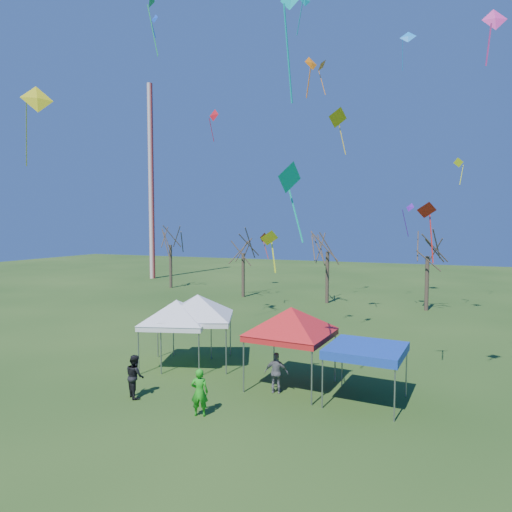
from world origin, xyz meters
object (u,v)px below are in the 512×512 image
Objects in this scene: tent_white_west at (198,299)px; person_dark at (135,376)px; tree_1 at (243,238)px; tent_blue at (366,351)px; tree_3 at (428,237)px; person_green at (200,392)px; tree_2 at (328,233)px; tent_white_mid at (176,304)px; person_grey at (276,373)px; radio_mast at (151,182)px; tree_0 at (170,230)px; tent_red at (291,313)px.

tent_white_west is 5.43m from person_dark.
tree_1 is 27.25m from tent_blue.
tree_3 reaches higher than person_green.
tree_2 is 23.39m from tent_blue.
tent_white_mid reaches higher than person_grey.
tree_2 is 4.77× the size of person_grey.
radio_mast is 8.08× the size of tent_blue.
radio_mast reaches higher than tree_0.
tree_3 reaches higher than tent_white_mid.
tree_0 is at bearing -24.64° from person_dark.
tree_0 reaches higher than tent_red.
tree_0 is 1.95× the size of tent_white_west.
tree_2 is 21.94m from tent_red.
tree_0 is at bearing -59.95° from person_grey.
radio_mast reaches higher than person_dark.
tent_white_west reaches higher than person_green.
person_dark is (-5.53, -3.59, -2.40)m from tent_red.
person_dark is (23.74, -34.64, -11.62)m from radio_mast.
tree_0 is at bearing 132.15° from tent_red.
tree_0 is 35.88m from tent_blue.
person_dark is at bearing -92.18° from tent_white_west.
tent_white_mid is (-10.92, -20.54, -2.96)m from tree_3.
radio_mast is at bearing 159.43° from tree_2.
tree_3 is 23.19m from person_grey.
tree_0 is at bearing 170.76° from tree_2.
tree_2 reaches higher than tent_red.
tree_1 is at bearing -28.48° from radio_mast.
tree_0 is 28.92m from tent_white_mid.
person_grey is at bearing -109.70° from tent_red.
tent_white_west is 2.44× the size of person_green.
person_dark is (16.58, -28.03, -5.61)m from tree_0.
tree_2 is 1.95× the size of tent_white_mid.
tent_blue is (15.33, -22.22, -3.70)m from tree_1.
tree_1 is 26.57m from person_dark.
tent_blue is at bearing -55.38° from tree_1.
person_dark is at bearing -147.00° from tent_red.
tree_0 is 33.11m from tent_red.
person_dark reaches higher than person_grey.
tree_3 is at bearing -77.89° from person_dark.
tent_white_mid is 0.91× the size of tent_red.
tree_2 is (8.40, -0.27, 0.50)m from tree_1.
tree_2 is 2.64× the size of tent_blue.
tree_1 is 24.94m from tent_red.
tent_red is at bearing -5.12° from tent_white_mid.
tree_3 is 4.46× the size of person_green.
tree_1 reaches higher than tent_white_mid.
person_green is 1.04× the size of person_grey.
tree_1 is 2.44× the size of tent_blue.
person_grey is (11.71, -22.62, -4.93)m from tree_1.
tent_blue reaches higher than person_grey.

